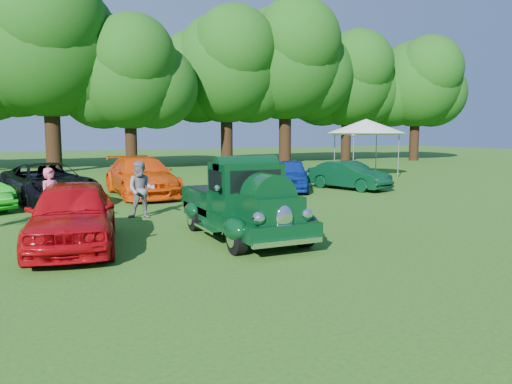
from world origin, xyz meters
name	(u,v)px	position (x,y,z in m)	size (l,w,h in m)	color
ground	(230,245)	(0.00, 0.00, 0.00)	(120.00, 120.00, 0.00)	#205313
hero_pickup	(243,205)	(0.61, 0.67, 0.82)	(2.24, 4.82, 1.88)	black
red_convertible	(73,214)	(-3.36, 1.24, 0.78)	(1.84, 4.57, 1.56)	#9D060C
back_car_black	(48,183)	(-3.54, 9.11, 0.74)	(2.46, 5.33, 1.48)	black
back_car_orange	(141,176)	(0.04, 9.77, 0.80)	(2.24, 5.50, 1.60)	#DE4307
back_car_blue	(290,175)	(6.43, 8.75, 0.70)	(1.66, 4.14, 1.41)	navy
back_car_green	(349,175)	(9.13, 8.05, 0.64)	(1.35, 3.88, 1.28)	black
spectator_pink	(51,199)	(-3.68, 3.73, 0.84)	(0.61, 0.40, 1.68)	#D05574
spectator_grey	(141,190)	(-1.10, 4.48, 0.88)	(0.85, 0.66, 1.76)	slate
canopy_tent	(366,127)	(13.77, 12.97, 2.90)	(5.27, 5.27, 3.34)	silver
tree_line	(72,58)	(-1.12, 24.40, 7.36)	(62.73, 10.05, 12.35)	black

